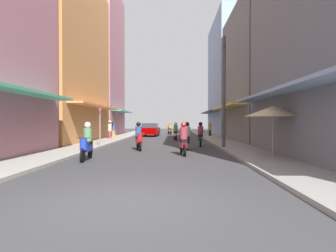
% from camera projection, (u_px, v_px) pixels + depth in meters
% --- Properties ---
extents(ground_plane, '(95.17, 95.17, 0.00)m').
position_uv_depth(ground_plane, '(163.00, 142.00, 23.41)').
color(ground_plane, '#38383A').
extents(sidewalk_left, '(2.10, 51.26, 0.12)m').
position_uv_depth(sidewalk_left, '(105.00, 141.00, 23.52)').
color(sidewalk_left, '#9E9991').
rests_on(sidewalk_left, ground).
extents(sidewalk_right, '(2.10, 51.26, 0.12)m').
position_uv_depth(sidewalk_right, '(221.00, 141.00, 23.30)').
color(sidewalk_right, gray).
rests_on(sidewalk_right, ground).
extents(building_left_mid, '(7.05, 12.14, 13.28)m').
position_uv_depth(building_left_mid, '(54.00, 58.00, 23.41)').
color(building_left_mid, '#D88C4C').
rests_on(building_left_mid, ground).
extents(building_left_far, '(7.05, 8.72, 16.61)m').
position_uv_depth(building_left_far, '(93.00, 64.00, 34.39)').
color(building_left_far, '#B7727F').
rests_on(building_left_far, ground).
extents(building_right_mid, '(7.05, 10.64, 10.75)m').
position_uv_depth(building_right_mid, '(270.00, 75.00, 23.95)').
color(building_right_mid, slate).
rests_on(building_right_mid, ground).
extents(building_right_far, '(7.05, 12.29, 13.87)m').
position_uv_depth(building_right_far, '(238.00, 78.00, 36.05)').
color(building_right_far, '#8CA5CC').
rests_on(building_right_far, ground).
extents(motorbike_orange, '(0.65, 1.78, 1.58)m').
position_uv_depth(motorbike_orange, '(170.00, 129.00, 37.46)').
color(motorbike_orange, black).
rests_on(motorbike_orange, ground).
extents(motorbike_blue, '(0.55, 1.81, 1.58)m').
position_uv_depth(motorbike_blue, '(87.00, 143.00, 12.18)').
color(motorbike_blue, black).
rests_on(motorbike_blue, ground).
extents(motorbike_white, '(0.55, 1.81, 1.58)m').
position_uv_depth(motorbike_white, '(175.00, 132.00, 25.16)').
color(motorbike_white, black).
rests_on(motorbike_white, ground).
extents(motorbike_maroon, '(0.55, 1.81, 1.58)m').
position_uv_depth(motorbike_maroon, '(183.00, 140.00, 14.12)').
color(motorbike_maroon, black).
rests_on(motorbike_maroon, ground).
extents(motorbike_black, '(0.55, 1.81, 1.58)m').
position_uv_depth(motorbike_black, '(187.00, 137.00, 16.88)').
color(motorbike_black, black).
rests_on(motorbike_black, ground).
extents(motorbike_green, '(0.55, 1.81, 1.58)m').
position_uv_depth(motorbike_green, '(201.00, 136.00, 19.11)').
color(motorbike_green, black).
rests_on(motorbike_green, ground).
extents(motorbike_red, '(0.65, 1.78, 1.58)m').
position_uv_depth(motorbike_red, '(139.00, 138.00, 16.55)').
color(motorbike_red, black).
rests_on(motorbike_red, ground).
extents(parked_car, '(1.99, 4.19, 1.45)m').
position_uv_depth(parked_car, '(150.00, 130.00, 32.90)').
color(parked_car, '#8C0000').
rests_on(parked_car, ground).
extents(pedestrian_crossing, '(0.34, 0.34, 1.61)m').
position_uv_depth(pedestrian_crossing, '(210.00, 129.00, 31.34)').
color(pedestrian_crossing, '#262628').
rests_on(pedestrian_crossing, ground).
extents(pedestrian_foreground, '(0.44, 0.44, 1.76)m').
position_uv_depth(pedestrian_foreground, '(113.00, 128.00, 29.11)').
color(pedestrian_foreground, '#BF8C3F').
rests_on(pedestrian_foreground, ground).
extents(pedestrian_midway, '(0.44, 0.44, 1.74)m').
position_uv_depth(pedestrian_midway, '(110.00, 129.00, 26.41)').
color(pedestrian_midway, '#99333F').
rests_on(pedestrian_midway, ground).
extents(vendor_umbrella, '(2.39, 2.39, 2.25)m').
position_uv_depth(vendor_umbrella, '(273.00, 111.00, 12.44)').
color(vendor_umbrella, '#99999E').
rests_on(vendor_umbrella, ground).
extents(utility_pole, '(0.20, 1.20, 6.56)m').
position_uv_depth(utility_pole, '(224.00, 91.00, 17.21)').
color(utility_pole, '#4C4C4F').
rests_on(utility_pole, ground).
extents(street_sign_no_entry, '(0.07, 0.60, 2.65)m').
position_uv_depth(street_sign_no_entry, '(100.00, 120.00, 18.29)').
color(street_sign_no_entry, gray).
rests_on(street_sign_no_entry, ground).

